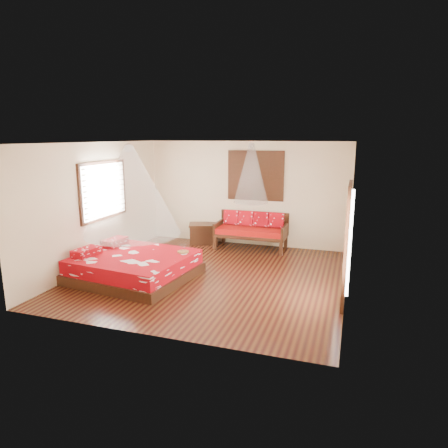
{
  "coord_description": "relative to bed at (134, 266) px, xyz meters",
  "views": [
    {
      "loc": [
        2.79,
        -7.62,
        2.93
      ],
      "look_at": [
        0.27,
        0.02,
        1.15
      ],
      "focal_mm": 32.0,
      "sensor_mm": 36.0,
      "label": 1
    }
  ],
  "objects": [
    {
      "name": "glazed_door",
      "position": [
        4.24,
        0.02,
        0.82
      ],
      "size": [
        0.08,
        1.02,
        2.16
      ],
      "color": "black",
      "rests_on": "floor"
    },
    {
      "name": "shutter_panel",
      "position": [
        1.79,
        3.33,
        1.65
      ],
      "size": [
        1.52,
        0.06,
        1.32
      ],
      "color": "black",
      "rests_on": "wall_back"
    },
    {
      "name": "room",
      "position": [
        1.52,
        0.62,
        1.15
      ],
      "size": [
        5.54,
        5.54,
        2.84
      ],
      "color": "black",
      "rests_on": "ground"
    },
    {
      "name": "daybed",
      "position": [
        1.79,
        3.0,
        0.27
      ],
      "size": [
        1.87,
        0.83,
        0.96
      ],
      "color": "black",
      "rests_on": "floor"
    },
    {
      "name": "mosquito_net_daybed",
      "position": [
        1.79,
        2.87,
        1.75
      ],
      "size": [
        0.89,
        0.89,
        1.5
      ],
      "primitive_type": "cone",
      "color": "white",
      "rests_on": "ceiling"
    },
    {
      "name": "bed",
      "position": [
        0.0,
        0.0,
        0.0
      ],
      "size": [
        2.51,
        2.32,
        0.65
      ],
      "rotation": [
        0.0,
        0.0,
        -0.12
      ],
      "color": "black",
      "rests_on": "floor"
    },
    {
      "name": "mosquito_net_main",
      "position": [
        0.02,
        -0.0,
        1.6
      ],
      "size": [
        1.98,
        1.98,
        1.8
      ],
      "primitive_type": "cone",
      "color": "white",
      "rests_on": "ceiling"
    },
    {
      "name": "wine_tray",
      "position": [
        0.92,
        0.49,
        0.3
      ],
      "size": [
        0.24,
        0.24,
        0.2
      ],
      "rotation": [
        0.0,
        0.0,
        -0.12
      ],
      "color": "brown",
      "rests_on": "bed"
    },
    {
      "name": "window_left",
      "position": [
        -1.19,
        0.82,
        1.45
      ],
      "size": [
        0.1,
        1.74,
        1.34
      ],
      "color": "black",
      "rests_on": "wall_left"
    },
    {
      "name": "storage_chest",
      "position": [
        0.4,
        3.07,
        0.03
      ],
      "size": [
        0.96,
        0.83,
        0.55
      ],
      "rotation": [
        0.0,
        0.0,
        0.35
      ],
      "color": "black",
      "rests_on": "floor"
    }
  ]
}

